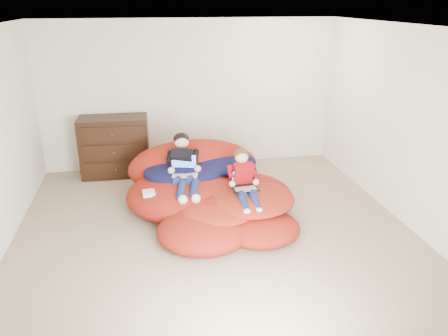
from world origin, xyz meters
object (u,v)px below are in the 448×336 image
Objects in this scene: older_boy at (184,164)px; laptop_white at (185,169)px; younger_boy at (244,178)px; laptop_black at (244,183)px; dresser at (115,146)px; beanbag_pile at (209,192)px.

laptop_white is (0.00, -0.07, -0.05)m from older_boy.
younger_boy is 2.41× the size of laptop_black.
laptop_black is (1.73, -2.02, 0.05)m from dresser.
laptop_white is 1.08× the size of laptop_black.
laptop_black is at bearing -45.86° from beanbag_pile.
laptop_white is at bearing -90.00° from older_boy.
beanbag_pile is at bearing -5.52° from laptop_white.
younger_boy is (0.73, -0.52, -0.06)m from older_boy.
younger_boy is 0.85m from laptop_white.
dresser is 3.26× the size of laptop_black.
younger_boy reaches higher than laptop_white.
younger_boy is (1.73, -2.02, 0.12)m from dresser.
older_boy is 1.27× the size of younger_boy.
beanbag_pile reaches higher than laptop_white.
older_boy reaches higher than dresser.
dresser is 2.66m from younger_boy.
dresser is 0.46× the size of beanbag_pile.
older_boy is at bearing 162.23° from beanbag_pile.
older_boy is (1.01, -1.50, 0.18)m from dresser.
older_boy is at bearing 90.00° from laptop_white.
laptop_white is at bearing 174.48° from beanbag_pile.
older_boy is 3.05× the size of laptop_black.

